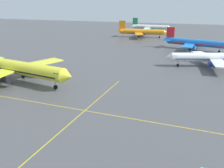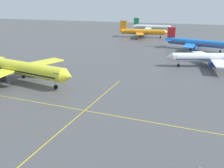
% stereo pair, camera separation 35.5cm
% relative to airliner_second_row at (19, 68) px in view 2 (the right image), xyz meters
% --- Properties ---
extents(airliner_second_row, '(40.76, 34.85, 12.67)m').
position_rel_airliner_second_row_xyz_m(airliner_second_row, '(0.00, 0.00, 0.00)').
color(airliner_second_row, yellow).
rests_on(airliner_second_row, ground).
extents(airliner_third_row, '(32.62, 27.94, 10.47)m').
position_rel_airliner_second_row_xyz_m(airliner_third_row, '(55.04, 40.99, -0.75)').
color(airliner_third_row, white).
rests_on(airliner_third_row, ground).
extents(airliner_far_left_stand, '(34.81, 29.64, 10.95)m').
position_rel_airliner_second_row_xyz_m(airliner_far_left_stand, '(47.60, 75.77, -0.59)').
color(airliner_far_left_stand, blue).
rests_on(airliner_far_left_stand, ground).
extents(airliner_far_right_stand, '(36.69, 31.47, 11.40)m').
position_rel_airliner_second_row_xyz_m(airliner_far_right_stand, '(9.41, 113.97, -0.43)').
color(airliner_far_right_stand, orange).
rests_on(airliner_far_right_stand, ground).
extents(airliner_distant_taxiway, '(36.03, 31.04, 11.20)m').
position_rel_airliner_second_row_xyz_m(airliner_distant_taxiway, '(7.25, 153.08, -0.50)').
color(airliner_distant_taxiway, white).
rests_on(airliner_distant_taxiway, ground).
extents(taxiway_markings, '(116.53, 85.90, 0.01)m').
position_rel_airliner_second_row_xyz_m(taxiway_markings, '(28.73, -31.40, -4.32)').
color(taxiway_markings, yellow).
rests_on(taxiway_markings, ground).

